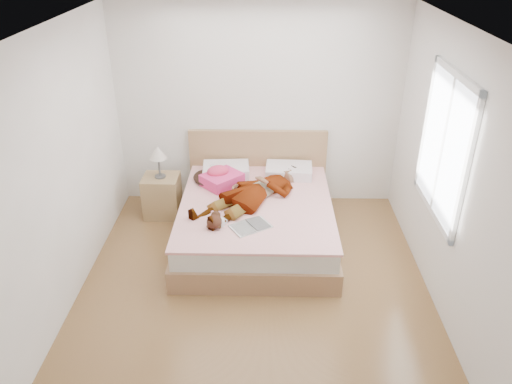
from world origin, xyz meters
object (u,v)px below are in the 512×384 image
Objects in this scene: woman at (254,189)px; bed at (256,216)px; towel at (221,178)px; magazine at (251,226)px; coffee_mug at (222,222)px; nightstand at (162,193)px; phone at (214,167)px; plush_toy at (215,221)px.

bed is at bearing -0.09° from woman.
bed is 0.66m from towel.
magazine is 4.21× the size of coffee_mug.
woman is 0.53m from towel.
woman is 1.31m from nightstand.
towel reaches higher than phone.
magazine is at bearing -0.12° from plush_toy.
bed is 2.17× the size of nightstand.
phone is 0.22× the size of magazine.
plush_toy is at bearing -54.16° from nightstand.
nightstand is (-0.69, 0.06, -0.39)m from phone.
nightstand is (-0.78, 0.12, -0.29)m from towel.
bed is (0.53, -0.42, -0.44)m from phone.
woman is 0.81× the size of bed.
woman is at bearing 62.00° from coffee_mug.
coffee_mug is at bearing -76.52° from woman.
nightstand is at bearing 126.89° from phone.
phone reaches higher than coffee_mug.
phone is 0.80m from nightstand.
bed is at bearing -87.32° from phone.
nightstand is (-0.79, 1.09, -0.27)m from plush_toy.
coffee_mug is (-0.36, -0.60, 0.28)m from bed.
phone is at bearing -177.17° from woman.
nightstand is at bearing 125.84° from plush_toy.
bed is 18.08× the size of coffee_mug.
plush_toy reaches higher than magazine.
phone is 0.19× the size of towel.
plush_toy is (-0.38, 0.00, 0.06)m from magazine.
coffee_mug is (0.09, -0.95, -0.05)m from towel.
woman is 2.95× the size of towel.
coffee_mug is at bearing 176.60° from magazine.
coffee_mug is (-0.31, 0.02, 0.04)m from magazine.
coffee_mug is at bearing -84.91° from towel.
plush_toy is (-0.40, -0.64, -0.04)m from woman.
towel is at bearing 95.09° from coffee_mug.
towel is (-0.41, 0.33, -0.02)m from woman.
towel is 0.59× the size of nightstand.
magazine is at bearing -3.40° from coffee_mug.
plush_toy is at bearing -133.07° from phone.
phone is 1.05m from coffee_mug.
plush_toy is at bearing -124.83° from bed.
phone is 0.05× the size of bed.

